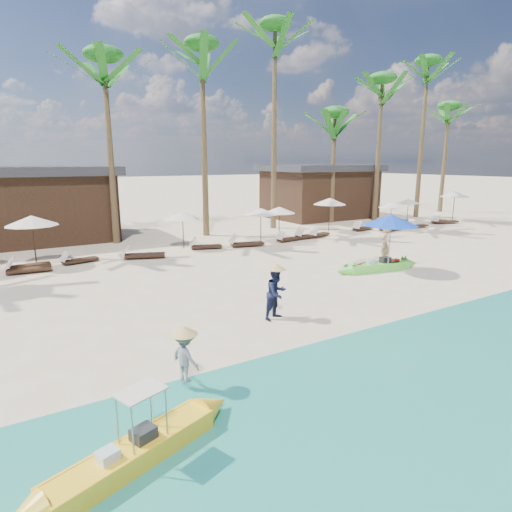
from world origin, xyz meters
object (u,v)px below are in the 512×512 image
green_canoe (378,267)px  yellow_canoe (135,453)px  blue_umbrella (391,220)px  tourist (385,244)px

green_canoe → yellow_canoe: 13.88m
yellow_canoe → blue_umbrella: bearing=6.9°
green_canoe → tourist: size_ratio=2.71×
green_canoe → tourist: (1.55, 1.11, 0.65)m
tourist → blue_umbrella: 2.34m
tourist → blue_umbrella: bearing=26.4°
green_canoe → tourist: 2.01m
green_canoe → blue_umbrella: 2.06m
green_canoe → blue_umbrella: size_ratio=1.87×
tourist → green_canoe: bearing=14.2°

